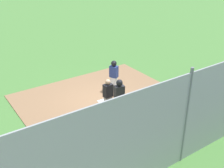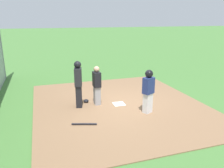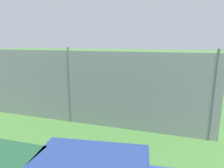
{
  "view_description": "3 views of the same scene",
  "coord_description": "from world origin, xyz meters",
  "px_view_note": "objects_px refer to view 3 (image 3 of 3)",
  "views": [
    {
      "loc": [
        -6.04,
        -9.49,
        6.39
      ],
      "look_at": [
        0.35,
        -0.19,
        0.92
      ],
      "focal_mm": 45.02,
      "sensor_mm": 36.0,
      "label": 1
    },
    {
      "loc": [
        7.79,
        -2.81,
        3.29
      ],
      "look_at": [
        0.17,
        -0.34,
        0.93
      ],
      "focal_mm": 36.29,
      "sensor_mm": 36.0,
      "label": 2
    },
    {
      "loc": [
        4.28,
        -12.17,
        3.61
      ],
      "look_at": [
        0.62,
        -0.53,
        0.91
      ],
      "focal_mm": 31.55,
      "sensor_mm": 36.0,
      "label": 3
    }
  ],
  "objects_px": {
    "catcher": "(97,86)",
    "home_plate": "(106,94)",
    "umpire": "(94,86)",
    "baseball_bat": "(118,103)",
    "catcher_mask": "(91,97)",
    "runner": "(124,81)"
  },
  "relations": [
    {
      "from": "baseball_bat",
      "to": "home_plate",
      "type": "bearing_deg",
      "value": 56.74
    },
    {
      "from": "baseball_bat",
      "to": "runner",
      "type": "bearing_deg",
      "value": 24.24
    },
    {
      "from": "home_plate",
      "to": "runner",
      "type": "bearing_deg",
      "value": 33.24
    },
    {
      "from": "runner",
      "to": "baseball_bat",
      "type": "distance_m",
      "value": 2.5
    },
    {
      "from": "catcher",
      "to": "home_plate",
      "type": "bearing_deg",
      "value": -20.22
    },
    {
      "from": "umpire",
      "to": "catcher_mask",
      "type": "distance_m",
      "value": 1.01
    },
    {
      "from": "runner",
      "to": "baseball_bat",
      "type": "height_order",
      "value": "runner"
    },
    {
      "from": "baseball_bat",
      "to": "umpire",
      "type": "bearing_deg",
      "value": 103.12
    },
    {
      "from": "umpire",
      "to": "catcher_mask",
      "type": "height_order",
      "value": "umpire"
    },
    {
      "from": "home_plate",
      "to": "runner",
      "type": "relative_size",
      "value": 0.28
    },
    {
      "from": "home_plate",
      "to": "catcher_mask",
      "type": "height_order",
      "value": "catcher_mask"
    },
    {
      "from": "home_plate",
      "to": "catcher",
      "type": "height_order",
      "value": "catcher"
    },
    {
      "from": "umpire",
      "to": "runner",
      "type": "relative_size",
      "value": 1.13
    },
    {
      "from": "catcher",
      "to": "catcher_mask",
      "type": "height_order",
      "value": "catcher"
    },
    {
      "from": "home_plate",
      "to": "catcher_mask",
      "type": "bearing_deg",
      "value": -116.91
    },
    {
      "from": "home_plate",
      "to": "catcher",
      "type": "xyz_separation_m",
      "value": [
        -0.28,
        -0.81,
        0.77
      ]
    },
    {
      "from": "home_plate",
      "to": "umpire",
      "type": "bearing_deg",
      "value": -98.17
    },
    {
      "from": "catcher",
      "to": "runner",
      "type": "height_order",
      "value": "runner"
    },
    {
      "from": "home_plate",
      "to": "baseball_bat",
      "type": "relative_size",
      "value": 0.55
    },
    {
      "from": "umpire",
      "to": "baseball_bat",
      "type": "bearing_deg",
      "value": -82.39
    },
    {
      "from": "umpire",
      "to": "catcher_mask",
      "type": "relative_size",
      "value": 7.34
    },
    {
      "from": "home_plate",
      "to": "umpire",
      "type": "relative_size",
      "value": 0.25
    }
  ]
}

